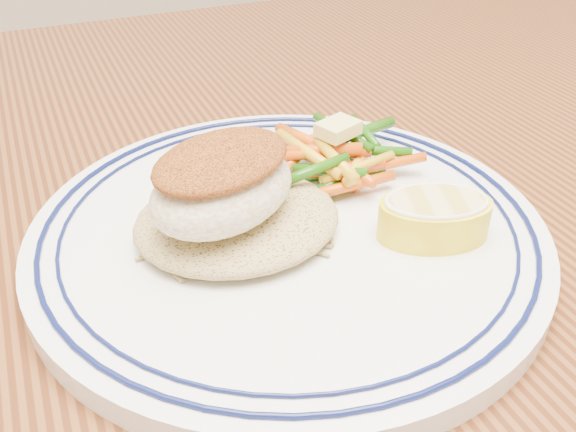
# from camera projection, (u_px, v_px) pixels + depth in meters

# --- Properties ---
(dining_table) EXTENTS (1.50, 0.90, 0.75)m
(dining_table) POSITION_uv_depth(u_px,v_px,m) (205.00, 339.00, 0.45)
(dining_table) COLOR #44200D
(dining_table) RESTS_ON ground
(plate) EXTENTS (0.30, 0.30, 0.02)m
(plate) POSITION_uv_depth(u_px,v_px,m) (288.00, 231.00, 0.37)
(plate) COLOR white
(plate) RESTS_ON dining_table
(rice_pilaf) EXTENTS (0.12, 0.10, 0.02)m
(rice_pilaf) POSITION_uv_depth(u_px,v_px,m) (237.00, 215.00, 0.36)
(rice_pilaf) COLOR #9F874F
(rice_pilaf) RESTS_ON plate
(fish_fillet) EXTENTS (0.11, 0.09, 0.04)m
(fish_fillet) POSITION_uv_depth(u_px,v_px,m) (222.00, 182.00, 0.33)
(fish_fillet) COLOR beige
(fish_fillet) RESTS_ON rice_pilaf
(vegetable_pile) EXTENTS (0.11, 0.09, 0.03)m
(vegetable_pile) POSITION_uv_depth(u_px,v_px,m) (336.00, 157.00, 0.41)
(vegetable_pile) COLOR #1C530A
(vegetable_pile) RESTS_ON plate
(butter_pat) EXTENTS (0.03, 0.03, 0.01)m
(butter_pat) POSITION_uv_depth(u_px,v_px,m) (338.00, 129.00, 0.40)
(butter_pat) COLOR #EFD975
(butter_pat) RESTS_ON vegetable_pile
(lemon_wedge) EXTENTS (0.07, 0.07, 0.02)m
(lemon_wedge) POSITION_uv_depth(u_px,v_px,m) (434.00, 216.00, 0.35)
(lemon_wedge) COLOR yellow
(lemon_wedge) RESTS_ON plate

